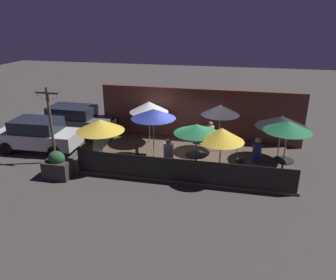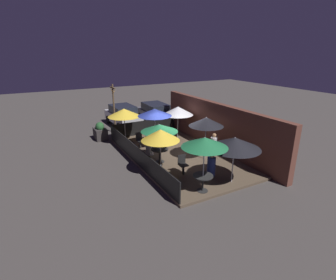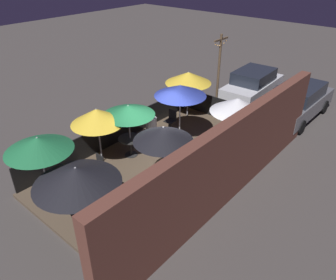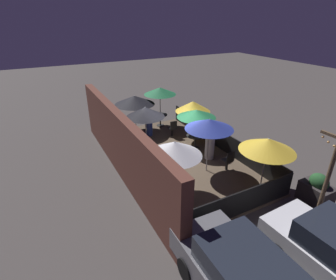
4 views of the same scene
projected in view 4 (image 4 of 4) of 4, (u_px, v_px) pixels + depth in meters
The scene contains 22 objects.
ground_plane at pixel (177, 159), 12.57m from camera, with size 60.00×60.00×0.00m, color #423D3A.
patio_deck at pixel (177, 158), 12.55m from camera, with size 9.00×4.93×0.12m.
building_wall at pixel (120, 145), 10.85m from camera, with size 10.60×0.36×2.81m.
fence_front at pixel (218, 138), 13.33m from camera, with size 8.80×0.05×0.95m.
fence_side_left at pixel (242, 202), 8.75m from camera, with size 0.05×4.73×0.95m.
patio_umbrella_0 at pixel (196, 114), 12.58m from camera, with size 1.89×1.89×2.05m.
patio_umbrella_1 at pixel (160, 91), 15.20m from camera, with size 1.87×1.87×2.37m.
patio_umbrella_2 at pixel (209, 124), 10.53m from camera, with size 1.99×1.99×2.39m.
patio_umbrella_3 at pixel (175, 149), 9.18m from camera, with size 1.97×1.97×2.17m.
patio_umbrella_4 at pixel (193, 106), 13.60m from camera, with size 1.83×1.83×2.13m.
patio_umbrella_5 at pixel (135, 100), 14.64m from camera, with size 2.26×2.26×2.10m.
patio_umbrella_6 at pixel (145, 112), 12.15m from camera, with size 1.81×1.81×2.31m.
patio_umbrella_7 at pixel (268, 145), 9.52m from camera, with size 2.05×2.05×2.13m.
dining_table_0 at pixel (195, 138), 13.14m from camera, with size 0.90×0.90×0.73m.
dining_table_1 at pixel (160, 117), 15.89m from camera, with size 0.85×0.85×0.72m.
patio_chair_0 at pixel (228, 160), 11.24m from camera, with size 0.42×0.42×0.94m.
patio_chair_1 at pixel (173, 128), 14.46m from camera, with size 0.42×0.42×0.95m.
patron_0 at pixel (210, 147), 12.21m from camera, with size 0.47×0.47×1.33m.
patron_1 at pixel (149, 126), 14.63m from camera, with size 0.56×0.56×1.17m.
patron_2 at pixel (131, 151), 12.00m from camera, with size 0.56×0.56×1.15m.
planter_box at pixel (317, 190), 9.51m from camera, with size 1.08×0.76×1.18m.
light_post at pixel (328, 178), 7.62m from camera, with size 1.10×0.12×3.50m.
Camera 4 is at (-9.53, 5.42, 6.25)m, focal length 28.00 mm.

